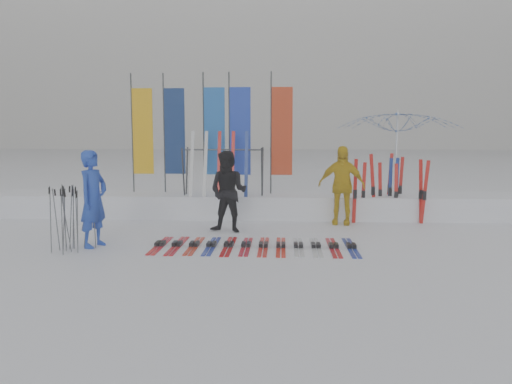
# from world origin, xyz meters

# --- Properties ---
(ground) EXTENTS (120.00, 120.00, 0.00)m
(ground) POSITION_xyz_m (0.00, 0.00, 0.00)
(ground) COLOR white
(ground) RESTS_ON ground
(snow_bank) EXTENTS (14.00, 1.60, 0.60)m
(snow_bank) POSITION_xyz_m (0.00, 4.60, 0.30)
(snow_bank) COLOR white
(snow_bank) RESTS_ON ground
(person_blue) EXTENTS (0.64, 0.79, 1.88)m
(person_blue) POSITION_xyz_m (-2.91, 0.81, 0.94)
(person_blue) COLOR #1F42B9
(person_blue) RESTS_ON ground
(person_black) EXTENTS (1.03, 0.89, 1.81)m
(person_black) POSITION_xyz_m (-0.46, 2.39, 0.91)
(person_black) COLOR black
(person_black) RESTS_ON ground
(person_yellow) EXTENTS (1.19, 0.70, 1.90)m
(person_yellow) POSITION_xyz_m (2.17, 3.51, 0.95)
(person_yellow) COLOR gold
(person_yellow) RESTS_ON ground
(tent_canopy) EXTENTS (3.65, 3.70, 2.89)m
(tent_canopy) POSITION_xyz_m (3.80, 4.90, 1.44)
(tent_canopy) COLOR white
(tent_canopy) RESTS_ON ground
(ski_row) EXTENTS (3.90, 1.69, 0.07)m
(ski_row) POSITION_xyz_m (0.23, 0.94, 0.04)
(ski_row) COLOR red
(ski_row) RESTS_ON ground
(pole_cluster) EXTENTS (0.72, 0.72, 1.24)m
(pole_cluster) POSITION_xyz_m (-3.25, 0.51, 0.60)
(pole_cluster) COLOR #595B60
(pole_cluster) RESTS_ON ground
(feather_flags) EXTENTS (4.35, 0.24, 3.20)m
(feather_flags) POSITION_xyz_m (-1.22, 4.76, 2.24)
(feather_flags) COLOR #383A3F
(feather_flags) RESTS_ON ground
(ski_rack) EXTENTS (2.04, 0.80, 1.23)m
(ski_rack) POSITION_xyz_m (-0.78, 4.20, 1.38)
(ski_rack) COLOR #383A3F
(ski_rack) RESTS_ON ground
(upright_skis) EXTENTS (1.76, 1.17, 1.69)m
(upright_skis) POSITION_xyz_m (3.46, 4.11, 0.78)
(upright_skis) COLOR red
(upright_skis) RESTS_ON ground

